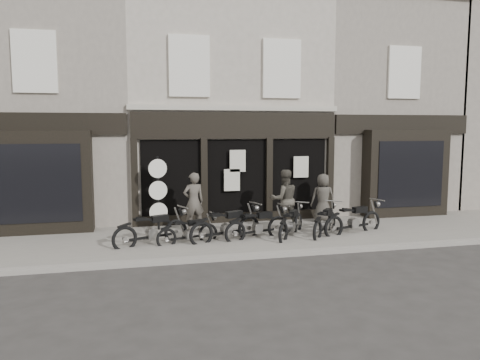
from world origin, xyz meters
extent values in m
plane|color=#2D2B28|center=(0.00, 0.00, 0.00)|extent=(90.00, 90.00, 0.00)
cube|color=slate|center=(0.00, 0.90, 0.06)|extent=(30.00, 4.20, 0.12)
cube|color=gray|center=(0.00, -1.25, 0.07)|extent=(30.00, 0.25, 0.13)
cube|color=#B8AE9E|center=(0.00, 6.00, 4.10)|extent=(7.20, 6.00, 8.20)
cube|color=black|center=(0.00, 2.92, 3.45)|extent=(7.10, 0.18, 0.90)
cube|color=black|center=(0.00, 2.98, 1.50)|extent=(6.50, 0.10, 2.95)
cube|color=black|center=(0.00, 2.91, 0.22)|extent=(7.10, 0.20, 0.44)
cube|color=#ADA695|center=(0.00, 2.95, 4.05)|extent=(7.30, 0.22, 0.18)
cube|color=silver|center=(-1.60, 2.95, 5.40)|extent=(1.35, 0.12, 2.00)
cube|color=black|center=(-1.60, 2.98, 5.40)|extent=(1.05, 0.06, 1.70)
cube|color=silver|center=(1.60, 2.95, 5.40)|extent=(1.35, 0.12, 2.00)
cube|color=black|center=(1.60, 2.98, 5.40)|extent=(1.05, 0.06, 1.70)
cube|color=black|center=(-3.45, 2.90, 1.55)|extent=(0.22, 0.22, 3.00)
cube|color=black|center=(-1.15, 2.90, 1.55)|extent=(0.22, 0.22, 3.00)
cube|color=black|center=(1.15, 2.90, 1.55)|extent=(0.22, 0.22, 3.00)
cube|color=black|center=(3.45, 2.90, 1.55)|extent=(0.22, 0.22, 3.00)
cube|color=silver|center=(0.00, 2.80, 2.25)|extent=(0.55, 0.04, 0.75)
cube|color=silver|center=(2.30, 2.80, 2.00)|extent=(0.55, 0.04, 0.75)
cube|color=silver|center=(-0.20, 2.80, 1.60)|extent=(0.55, 0.04, 0.75)
cube|color=gray|center=(-6.35, 6.00, 4.10)|extent=(5.50, 6.00, 8.20)
cube|color=black|center=(-6.35, 2.65, 1.70)|extent=(3.20, 0.70, 3.20)
cube|color=black|center=(-6.35, 2.30, 1.70)|extent=(2.60, 0.06, 2.40)
cube|color=black|center=(-6.35, 2.95, 3.50)|extent=(5.40, 0.16, 0.70)
cube|color=silver|center=(-6.35, 2.96, 5.40)|extent=(1.30, 0.10, 1.90)
cube|color=black|center=(-6.35, 2.99, 5.40)|extent=(1.00, 0.06, 1.60)
cube|color=gray|center=(6.35, 6.00, 4.10)|extent=(5.50, 6.00, 8.20)
cube|color=black|center=(6.35, 2.65, 1.70)|extent=(3.20, 0.70, 3.20)
cube|color=black|center=(6.35, 2.30, 1.70)|extent=(2.60, 0.06, 2.40)
cube|color=black|center=(6.35, 2.95, 3.50)|extent=(5.40, 0.16, 0.70)
cube|color=silver|center=(6.35, 2.96, 5.40)|extent=(1.30, 0.10, 1.90)
cube|color=black|center=(6.35, 2.99, 5.40)|extent=(1.00, 0.06, 1.60)
torus|color=black|center=(-2.33, 0.73, 0.36)|extent=(0.72, 0.37, 0.73)
torus|color=black|center=(-3.78, 0.13, 0.36)|extent=(0.72, 0.37, 0.73)
cube|color=black|center=(-3.06, 0.43, 0.32)|extent=(1.21, 0.53, 0.06)
cube|color=gray|center=(-3.04, 0.44, 0.40)|extent=(0.31, 0.28, 0.28)
cube|color=black|center=(-2.80, 0.54, 0.82)|extent=(0.53, 0.36, 0.18)
cube|color=black|center=(-3.36, 0.31, 0.86)|extent=(0.38, 0.32, 0.06)
cylinder|color=gray|center=(-2.11, 0.81, 1.07)|extent=(0.27, 0.59, 0.04)
torus|color=black|center=(-1.41, 0.55, 0.30)|extent=(0.60, 0.25, 0.60)
torus|color=black|center=(-2.65, 0.19, 0.30)|extent=(0.60, 0.25, 0.60)
cube|color=black|center=(-2.03, 0.37, 0.26)|extent=(1.03, 0.34, 0.05)
cube|color=gray|center=(-2.01, 0.37, 0.33)|extent=(0.25, 0.21, 0.23)
cube|color=black|center=(-1.81, 0.43, 0.67)|extent=(0.43, 0.26, 0.15)
cube|color=black|center=(-2.29, 0.29, 0.71)|extent=(0.31, 0.25, 0.05)
cylinder|color=gray|center=(-1.23, 0.61, 0.88)|extent=(0.18, 0.50, 0.03)
torus|color=black|center=(-0.14, 0.69, 0.37)|extent=(0.75, 0.34, 0.76)
torus|color=black|center=(-1.67, 0.16, 0.37)|extent=(0.75, 0.34, 0.76)
cube|color=black|center=(-0.91, 0.43, 0.33)|extent=(1.27, 0.49, 0.07)
cube|color=gray|center=(-0.89, 0.43, 0.42)|extent=(0.32, 0.28, 0.29)
cube|color=black|center=(-0.63, 0.52, 0.84)|extent=(0.55, 0.35, 0.19)
cube|color=black|center=(-1.22, 0.32, 0.89)|extent=(0.39, 0.32, 0.07)
cylinder|color=gray|center=(0.09, 0.77, 1.11)|extent=(0.25, 0.62, 0.04)
torus|color=black|center=(0.76, 0.69, 0.35)|extent=(0.70, 0.30, 0.70)
torus|color=black|center=(-0.67, 0.23, 0.35)|extent=(0.70, 0.30, 0.70)
cube|color=black|center=(0.05, 0.46, 0.30)|extent=(1.19, 0.42, 0.06)
cube|color=gray|center=(0.07, 0.47, 0.39)|extent=(0.29, 0.25, 0.27)
cube|color=black|center=(0.30, 0.54, 0.78)|extent=(0.51, 0.31, 0.18)
cube|color=black|center=(-0.25, 0.37, 0.82)|extent=(0.36, 0.29, 0.06)
cylinder|color=gray|center=(0.98, 0.76, 1.03)|extent=(0.22, 0.58, 0.04)
torus|color=black|center=(1.56, 1.06, 0.34)|extent=(0.49, 0.61, 0.69)
torus|color=black|center=(0.68, -0.12, 0.34)|extent=(0.49, 0.61, 0.69)
cube|color=black|center=(1.12, 0.47, 0.30)|extent=(0.76, 1.00, 0.06)
cube|color=gray|center=(1.13, 0.48, 0.38)|extent=(0.29, 0.30, 0.26)
cube|color=black|center=(1.28, 0.68, 0.77)|extent=(0.42, 0.48, 0.17)
cube|color=black|center=(0.94, 0.22, 0.81)|extent=(0.34, 0.37, 0.06)
cylinder|color=gray|center=(1.69, 1.23, 1.01)|extent=(0.49, 0.38, 0.04)
torus|color=black|center=(2.70, 1.03, 0.34)|extent=(0.52, 0.58, 0.69)
torus|color=black|center=(1.75, -0.09, 0.34)|extent=(0.52, 0.58, 0.69)
cube|color=black|center=(2.23, 0.47, 0.30)|extent=(0.82, 0.95, 0.06)
cube|color=gray|center=(2.24, 0.49, 0.38)|extent=(0.30, 0.30, 0.26)
cube|color=black|center=(2.40, 0.67, 0.76)|extent=(0.43, 0.47, 0.17)
cube|color=black|center=(2.03, 0.24, 0.80)|extent=(0.35, 0.36, 0.06)
cylinder|color=gray|center=(2.85, 1.20, 1.01)|extent=(0.47, 0.41, 0.04)
torus|color=black|center=(3.89, 0.64, 0.36)|extent=(0.74, 0.31, 0.74)
torus|color=black|center=(2.39, 0.17, 0.36)|extent=(0.74, 0.31, 0.74)
cube|color=black|center=(3.14, 0.41, 0.32)|extent=(1.25, 0.44, 0.07)
cube|color=gray|center=(3.16, 0.41, 0.41)|extent=(0.31, 0.26, 0.28)
cube|color=black|center=(3.41, 0.49, 0.82)|extent=(0.53, 0.33, 0.19)
cube|color=black|center=(2.83, 0.31, 0.87)|extent=(0.38, 0.30, 0.07)
cylinder|color=gray|center=(4.12, 0.71, 1.08)|extent=(0.22, 0.61, 0.04)
imported|color=#4B453D|center=(-1.65, 1.86, 1.05)|extent=(0.74, 0.55, 1.86)
imported|color=#433F36|center=(1.24, 1.48, 1.08)|extent=(0.94, 0.74, 1.93)
imported|color=#3F3B34|center=(2.90, 2.22, 0.96)|extent=(0.90, 0.67, 1.68)
cylinder|color=black|center=(-2.74, 2.26, 0.03)|extent=(0.39, 0.39, 0.06)
cylinder|color=black|center=(-2.74, 2.26, 1.24)|extent=(0.08, 0.08, 2.47)
cylinder|color=black|center=(-2.74, 2.23, 2.10)|extent=(0.60, 0.18, 0.60)
cylinder|color=silver|center=(-2.74, 2.20, 2.10)|extent=(0.59, 0.15, 0.60)
cylinder|color=black|center=(-2.74, 2.23, 1.40)|extent=(0.60, 0.18, 0.60)
cylinder|color=silver|center=(-2.74, 2.20, 1.40)|extent=(0.59, 0.15, 0.60)
cylinder|color=black|center=(-2.74, 2.23, 0.70)|extent=(0.60, 0.18, 0.60)
cylinder|color=silver|center=(-2.74, 2.20, 0.70)|extent=(0.59, 0.15, 0.60)
camera|label=1|loc=(-3.58, -12.72, 3.40)|focal=35.00mm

